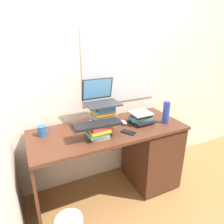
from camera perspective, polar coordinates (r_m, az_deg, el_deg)
The scene contains 12 objects.
ground_plane at distance 2.41m, azimuth -0.74°, elevation -21.68°, with size 6.00×6.00×0.00m, color olive.
wall_back at distance 2.13m, azimuth -4.98°, elevation 11.89°, with size 6.00×0.06×2.60m.
desk at distance 2.30m, azimuth 8.62°, elevation -11.12°, with size 1.53×0.63×0.78m.
book_stack_tall at distance 1.95m, azimuth -2.51°, elevation -1.10°, with size 0.25×0.20×0.24m.
book_stack_keyboard_riser at distance 1.78m, azimuth -3.93°, elevation -5.55°, with size 0.20×0.17×0.12m.
book_stack_side at distance 2.10m, azimuth 8.35°, elevation -1.65°, with size 0.24×0.21×0.12m.
laptop at distance 1.94m, azimuth -3.29°, elevation 4.15°, with size 0.32×0.28×0.23m.
keyboard at distance 1.75m, azimuth -4.08°, elevation -3.55°, with size 0.42×0.14×0.02m, color black.
computer_mouse at distance 2.07m, azimuth 3.29°, elevation -2.96°, with size 0.06×0.10×0.04m, color #A5A8AD.
mug at distance 1.93m, azimuth -19.39°, elevation -5.07°, with size 0.11×0.08×0.09m.
water_bottle at distance 2.13m, azimuth 15.22°, elevation -0.09°, with size 0.07×0.07×0.24m, color #263FA5.
cell_phone at distance 1.90m, azimuth 4.65°, elevation -5.81°, with size 0.07×0.14×0.01m, color black.
Camera 1 is at (-0.73, -1.61, 1.64)m, focal length 31.95 mm.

